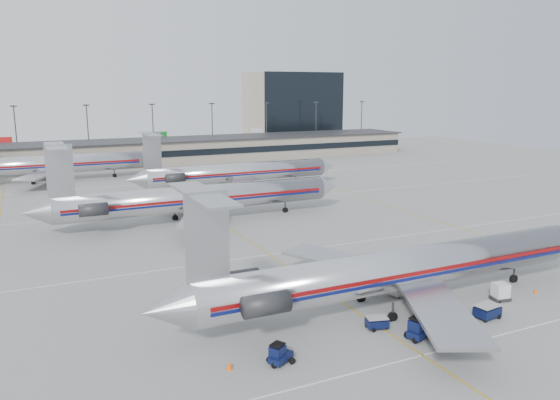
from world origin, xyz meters
TOP-DOWN VIEW (x-y plane):
  - ground at (0.00, 0.00)m, footprint 260.00×260.00m
  - apron_markings at (0.00, 10.00)m, footprint 160.00×0.15m
  - terminal at (0.00, 97.97)m, footprint 162.00×17.00m
  - light_mast_row at (0.00, 112.00)m, footprint 163.60×0.40m
  - distant_building at (62.00, 128.00)m, footprint 30.00×20.00m
  - jet_foreground at (3.78, -9.51)m, footprint 47.34×27.88m
  - jet_second_row at (-3.68, 29.75)m, footprint 48.03×28.28m
  - jet_third_row at (11.50, 52.08)m, footprint 43.32×26.65m
  - jet_back_row at (-22.26, 78.07)m, footprint 47.04×28.94m
  - tug_left at (-10.31, -14.52)m, footprint 2.19×1.84m
  - tug_center at (1.49, -15.68)m, footprint 2.59×1.93m
  - tug_right at (6.20, -13.59)m, footprint 2.09×1.34m
  - cart_inner at (-0.37, -12.61)m, footprint 2.01×1.63m
  - cart_outer at (9.58, -15.01)m, footprint 2.32×1.74m
  - uld_container at (13.84, -12.50)m, footprint 1.80×1.59m
  - belt_loader at (6.85, -7.38)m, footprint 4.29×1.72m
  - ramp_worker_near at (6.77, -9.86)m, footprint 0.84×0.80m
  - ramp_worker_far at (7.34, -9.05)m, footprint 0.83×0.69m
  - cone_right at (18.44, -12.67)m, footprint 0.53×0.53m
  - cone_left at (-13.87, -13.68)m, footprint 0.60×0.60m

SIDE VIEW (x-z plane):
  - ground at x=0.00m, z-range 0.00..0.00m
  - apron_markings at x=0.00m, z-range 0.00..0.02m
  - cone_right at x=18.44m, z-range 0.00..0.57m
  - cone_left at x=-13.87m, z-range 0.00..0.66m
  - cart_inner at x=-0.37m, z-range 0.03..1.03m
  - belt_loader at x=6.85m, z-range -0.52..1.71m
  - cart_outer at x=9.58m, z-range 0.04..1.26m
  - tug_right at x=6.20m, z-range -0.07..1.50m
  - tug_left at x=-10.31m, z-range -0.07..1.53m
  - ramp_worker_far at x=7.34m, z-range 0.00..1.55m
  - uld_container at x=13.84m, z-range 0.01..1.67m
  - tug_center at x=1.49m, z-range -0.08..1.81m
  - ramp_worker_near at x=6.77m, z-range 0.00..1.94m
  - terminal at x=0.00m, z-range 0.03..6.28m
  - jet_third_row at x=11.50m, z-range -2.48..9.36m
  - jet_foreground at x=3.78m, z-range -2.60..9.79m
  - jet_second_row at x=-3.68m, z-range -2.64..9.93m
  - jet_back_row at x=-22.26m, z-range -2.70..10.17m
  - light_mast_row at x=0.00m, z-range 0.94..16.22m
  - distant_building at x=62.00m, z-range 0.00..25.00m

